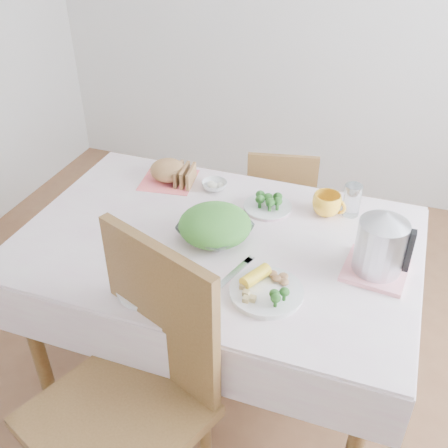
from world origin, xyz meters
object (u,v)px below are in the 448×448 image
(dining_table, at_px, (218,312))
(dinner_plate_left, at_px, (151,285))
(dinner_plate_right, at_px, (266,292))
(yellow_mug, at_px, (327,204))
(salad_bowl, at_px, (215,232))
(chair_far, at_px, (281,197))
(chair_near, at_px, (118,427))
(electric_kettle, at_px, (381,244))

(dining_table, distance_m, dinner_plate_left, 0.54)
(dinner_plate_right, bearing_deg, yellow_mug, 80.12)
(salad_bowl, relative_size, dinner_plate_right, 1.04)
(dining_table, height_order, salad_bowl, salad_bowl)
(chair_far, relative_size, salad_bowl, 3.08)
(dining_table, xyz_separation_m, yellow_mug, (0.36, 0.31, 0.43))
(chair_near, distance_m, electric_kettle, 1.05)
(yellow_mug, bearing_deg, dining_table, -139.44)
(dinner_plate_right, xyz_separation_m, electric_kettle, (0.33, 0.24, 0.11))
(dining_table, distance_m, electric_kettle, 0.78)
(dinner_plate_left, height_order, dinner_plate_right, same)
(chair_far, bearing_deg, yellow_mug, 107.74)
(dinner_plate_left, bearing_deg, salad_bowl, 72.65)
(dining_table, bearing_deg, electric_kettle, 0.09)
(dining_table, relative_size, dinner_plate_left, 5.80)
(chair_near, xyz_separation_m, dinner_plate_right, (0.35, 0.44, 0.31))
(dining_table, relative_size, yellow_mug, 11.89)
(chair_far, bearing_deg, dining_table, 74.63)
(chair_far, relative_size, dinner_plate_left, 3.30)
(electric_kettle, bearing_deg, chair_far, 124.47)
(dinner_plate_left, xyz_separation_m, dinner_plate_right, (0.37, 0.10, 0.00))
(dinner_plate_left, height_order, yellow_mug, yellow_mug)
(dining_table, relative_size, dinner_plate_right, 5.63)
(chair_near, xyz_separation_m, salad_bowl, (0.08, 0.67, 0.33))
(dinner_plate_right, distance_m, electric_kettle, 0.42)
(dinner_plate_right, bearing_deg, dining_table, 137.47)
(chair_near, relative_size, dinner_plate_right, 4.30)
(dinner_plate_right, height_order, yellow_mug, yellow_mug)
(chair_far, bearing_deg, salad_bowl, 74.21)
(dining_table, height_order, chair_far, chair_far)
(electric_kettle, bearing_deg, salad_bowl, -177.42)
(chair_far, bearing_deg, dinner_plate_right, 89.09)
(chair_far, bearing_deg, dinner_plate_left, 70.29)
(dinner_plate_right, bearing_deg, dinner_plate_left, -165.17)
(chair_near, height_order, dinner_plate_left, chair_near)
(chair_far, height_order, salad_bowl, chair_far)
(dining_table, relative_size, salad_bowl, 5.41)
(dining_table, distance_m, dinner_plate_right, 0.53)
(chair_near, xyz_separation_m, dinner_plate_left, (-0.02, 0.34, 0.31))
(salad_bowl, distance_m, dinner_plate_right, 0.36)
(chair_near, relative_size, yellow_mug, 9.08)
(chair_near, bearing_deg, yellow_mug, 87.16)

